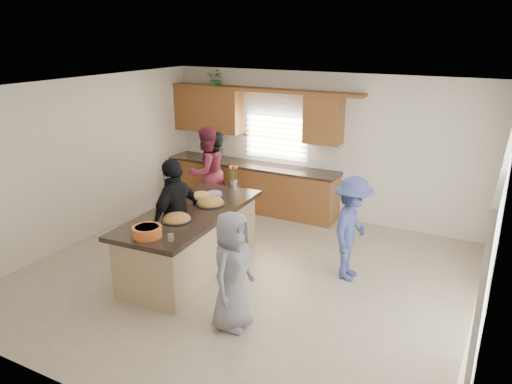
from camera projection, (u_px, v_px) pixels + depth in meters
The scene contains 18 objects.
floor at pixel (248, 277), 7.50m from camera, with size 6.50×6.50×0.00m, color #C1AD8F.
room_shell at pixel (247, 154), 6.91m from camera, with size 6.52×6.02×2.81m.
back_cabinetry at pixel (250, 165), 10.17m from camera, with size 4.08×0.66×2.46m.
right_wall_glazing at pixel (495, 238), 5.52m from camera, with size 0.06×4.00×2.25m.
island at pixel (191, 241), 7.64m from camera, with size 1.33×2.77×0.95m.
platter_front at pixel (177, 219), 7.09m from camera, with size 0.44×0.44×0.18m.
platter_mid at pixel (210, 203), 7.74m from camera, with size 0.47×0.47×0.19m.
platter_back at pixel (201, 196), 8.06m from camera, with size 0.36×0.36×0.15m.
salad_bowl at pixel (147, 231), 6.53m from camera, with size 0.38×0.38×0.14m.
clear_cup at pixel (171, 237), 6.42m from camera, with size 0.08×0.08×0.09m, color white.
plate_stack at pixel (214, 194), 8.15m from camera, with size 0.25×0.25×0.06m, color #AD82BD.
flower_vase at pixel (234, 177), 8.43m from camera, with size 0.14×0.14×0.42m.
potted_plant at pixel (216, 79), 10.09m from camera, with size 0.35×0.30×0.39m, color #397C31.
woman_left_back at pixel (216, 174), 9.84m from camera, with size 0.61×0.40×1.66m, color black.
woman_left_mid at pixel (206, 172), 9.73m from camera, with size 0.86×0.67×1.78m, color maroon.
woman_left_front at pixel (176, 217), 7.37m from camera, with size 1.05×0.44×1.80m, color black.
woman_right_back at pixel (352, 229), 7.25m from camera, with size 1.01×0.58×1.57m, color #3A457E.
woman_right_front at pixel (232, 271), 6.05m from camera, with size 0.74×0.48×1.51m, color slate.
Camera 1 is at (3.30, -5.87, 3.55)m, focal length 35.00 mm.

